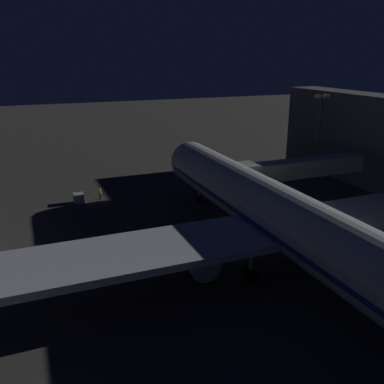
% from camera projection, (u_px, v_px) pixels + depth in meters
% --- Properties ---
extents(ground_plane, '(320.00, 320.00, 0.00)m').
position_uv_depth(ground_plane, '(240.00, 236.00, 52.20)').
color(ground_plane, '#383533').
extents(airliner_at_gate, '(53.61, 60.09, 17.79)m').
position_uv_depth(airliner_at_gate, '(289.00, 223.00, 41.78)').
color(airliner_at_gate, silver).
rests_on(airliner_at_gate, ground_plane).
extents(jet_bridge, '(21.52, 3.40, 7.19)m').
position_uv_depth(jet_bridge, '(290.00, 169.00, 60.48)').
color(jet_bridge, '#9E9E99').
rests_on(jet_bridge, ground_plane).
extents(apron_floodlight_mast, '(2.90, 0.50, 14.81)m').
position_uv_depth(apron_floodlight_mast, '(319.00, 129.00, 74.77)').
color(apron_floodlight_mast, '#59595E').
rests_on(apron_floodlight_mast, ground_plane).
extents(baggage_container_near_belt, '(1.51, 1.55, 1.42)m').
position_uv_depth(baggage_container_near_belt, '(79.00, 198.00, 63.65)').
color(baggage_container_near_belt, '#B7BABF').
rests_on(baggage_container_near_belt, ground_plane).
extents(ground_crew_marshaller_fwd, '(0.40, 0.40, 1.84)m').
position_uv_depth(ground_crew_marshaller_fwd, '(100.00, 193.00, 65.01)').
color(ground_crew_marshaller_fwd, black).
rests_on(ground_crew_marshaller_fwd, ground_plane).
extents(traffic_cone_nose_port, '(0.36, 0.36, 0.55)m').
position_uv_depth(traffic_cone_nose_port, '(198.00, 189.00, 69.17)').
color(traffic_cone_nose_port, orange).
rests_on(traffic_cone_nose_port, ground_plane).
extents(traffic_cone_nose_starboard, '(0.36, 0.36, 0.55)m').
position_uv_depth(traffic_cone_nose_starboard, '(173.00, 192.00, 67.60)').
color(traffic_cone_nose_starboard, orange).
rests_on(traffic_cone_nose_starboard, ground_plane).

